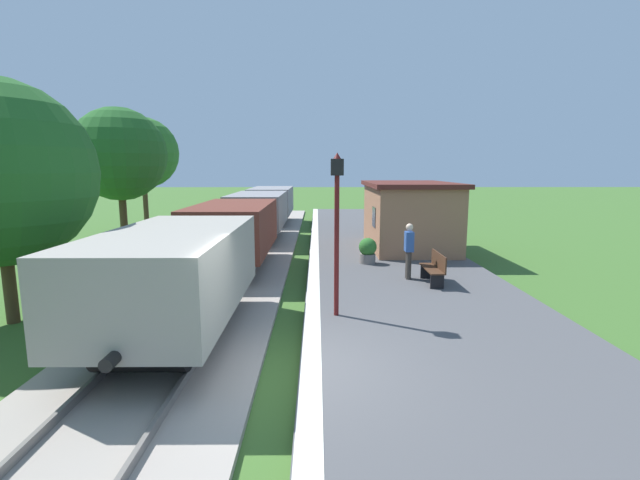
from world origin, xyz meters
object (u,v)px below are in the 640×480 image
station_hut (409,215)px  tree_trackside_far (119,155)px  bench_near_hut (434,268)px  freight_train (248,221)px  potted_planter (368,250)px  bench_down_platform (381,223)px  tree_field_left (143,153)px  lamp_post_near (337,205)px  person_waiting (409,249)px

station_hut → tree_trackside_far: bearing=-173.6°
station_hut → bench_near_hut: bearing=-94.2°
freight_train → tree_trackside_far: 5.58m
bench_near_hut → potted_planter: potted_planter is taller
bench_down_platform → tree_field_left: size_ratio=0.23×
lamp_post_near → tree_field_left: size_ratio=0.57×
freight_train → tree_field_left: 10.57m
bench_down_platform → person_waiting: person_waiting is taller
potted_planter → tree_field_left: 16.13m
potted_planter → tree_field_left: (-11.76, 10.39, 3.75)m
bench_down_platform → tree_trackside_far: (-11.08, -6.27, 3.41)m
station_hut → tree_trackside_far: 11.86m
freight_train → lamp_post_near: (3.35, -8.84, 1.41)m
tree_trackside_far → person_waiting: bearing=-22.0°
freight_train → bench_down_platform: bearing=38.6°
bench_down_platform → tree_trackside_far: bearing=-150.5°
tree_trackside_far → potted_planter: bearing=-11.7°
freight_train → potted_planter: size_ratio=28.38×
tree_trackside_far → bench_near_hut: bearing=-23.4°
potted_planter → tree_field_left: bearing=138.5°
freight_train → bench_near_hut: bearing=-43.2°
freight_train → bench_down_platform: freight_train is taller
tree_trackside_far → station_hut: bearing=6.4°
freight_train → station_hut: size_ratio=4.48×
tree_trackside_far → tree_field_left: size_ratio=0.91×
potted_planter → tree_field_left: size_ratio=0.14×
bench_near_hut → tree_trackside_far: bearing=156.6°
station_hut → bench_near_hut: station_hut is taller
potted_planter → lamp_post_near: (-1.36, -5.70, 2.08)m
tree_field_left → bench_down_platform: bearing=-9.2°
bench_near_hut → tree_trackside_far: (-11.08, 4.78, 3.41)m
person_waiting → tree_field_left: size_ratio=0.26×
freight_train → bench_near_hut: size_ratio=17.33×
bench_down_platform → freight_train: bearing=-141.4°
lamp_post_near → bench_near_hut: bearing=43.6°
tree_field_left → tree_trackside_far: bearing=-74.6°
freight_train → station_hut: 6.80m
bench_down_platform → lamp_post_near: size_ratio=0.41×
person_waiting → potted_planter: person_waiting is taller
tree_field_left → potted_planter: bearing=-41.5°
freight_train → person_waiting: 7.87m
freight_train → person_waiting: bearing=-43.5°
lamp_post_near → tree_trackside_far: tree_trackside_far is taller
freight_train → lamp_post_near: size_ratio=7.03×
station_hut → tree_trackside_far: tree_trackside_far is taller
bench_down_platform → tree_field_left: 14.09m
bench_down_platform → station_hut: bearing=-84.9°
person_waiting → bench_down_platform: bearing=-92.4°
bench_near_hut → tree_field_left: (-13.40, 13.23, 3.75)m
freight_train → tree_trackside_far: tree_trackside_far is taller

